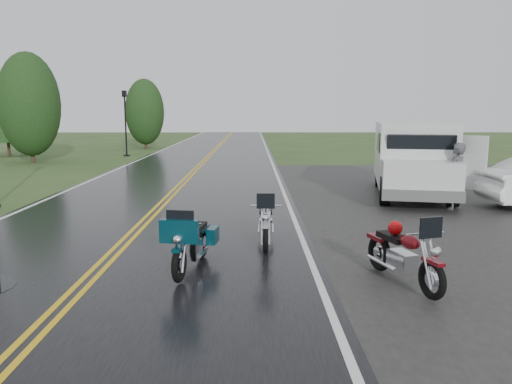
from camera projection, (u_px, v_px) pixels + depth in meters
ground at (108, 262)px, 9.35m from camera, size 120.00×120.00×0.00m
road at (182, 184)px, 19.22m from camera, size 8.00×100.00×0.04m
motorcycle_red at (433, 264)px, 7.22m from camera, size 1.27×2.15×1.20m
motorcycle_teal at (179, 251)px, 7.96m from camera, size 1.02×2.08×1.18m
motorcycle_silver at (266, 227)px, 9.64m from camera, size 0.77×1.97×1.15m
van_white at (386, 165)px, 14.70m from camera, size 3.63×6.68×2.48m
person_at_van at (456, 177)px, 14.09m from camera, size 0.82×0.80×1.90m
lamp_post_far_left at (126, 123)px, 31.33m from camera, size 0.36×0.36×4.14m
tree_left_mid at (30, 116)px, 27.32m from camera, size 3.29×3.29×5.14m
tree_left_far at (145, 119)px, 37.80m from camera, size 2.92×2.92×4.49m
pine_left_far at (6, 115)px, 31.37m from camera, size 2.48×2.48×5.18m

